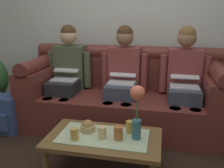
# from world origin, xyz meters

# --- Properties ---
(back_wall_patterned) EXTENTS (6.00, 0.12, 2.90)m
(back_wall_patterned) POSITION_xyz_m (0.00, 1.70, 1.45)
(back_wall_patterned) COLOR silver
(back_wall_patterned) RESTS_ON ground_plane
(couch) EXTENTS (2.36, 0.88, 0.96)m
(couch) POSITION_xyz_m (0.00, 1.17, 0.37)
(couch) COLOR maroon
(couch) RESTS_ON ground_plane
(person_left) EXTENTS (0.56, 0.67, 1.22)m
(person_left) POSITION_xyz_m (-0.71, 1.17, 0.66)
(person_left) COLOR #232326
(person_left) RESTS_ON ground_plane
(person_middle) EXTENTS (0.56, 0.67, 1.22)m
(person_middle) POSITION_xyz_m (0.00, 1.17, 0.66)
(person_middle) COLOR #383D4C
(person_middle) RESTS_ON ground_plane
(person_right) EXTENTS (0.56, 0.67, 1.22)m
(person_right) POSITION_xyz_m (0.71, 1.17, 0.66)
(person_right) COLOR #383D4C
(person_right) RESTS_ON ground_plane
(coffee_table) EXTENTS (0.97, 0.56, 0.35)m
(coffee_table) POSITION_xyz_m (0.00, 0.19, 0.30)
(coffee_table) COLOR brown
(coffee_table) RESTS_ON ground_plane
(flower_vase) EXTENTS (0.12, 0.12, 0.46)m
(flower_vase) POSITION_xyz_m (0.28, 0.20, 0.64)
(flower_vase) COLOR #336672
(flower_vase) RESTS_ON coffee_table
(snack_bowl) EXTENTS (0.13, 0.13, 0.11)m
(snack_bowl) POSITION_xyz_m (-0.16, 0.24, 0.39)
(snack_bowl) COLOR tan
(snack_bowl) RESTS_ON coffee_table
(cup_near_left) EXTENTS (0.07, 0.07, 0.10)m
(cup_near_left) POSITION_xyz_m (-0.00, 0.15, 0.40)
(cup_near_left) COLOR #DBB77A
(cup_near_left) RESTS_ON coffee_table
(cup_near_right) EXTENTS (0.07, 0.07, 0.11)m
(cup_near_right) POSITION_xyz_m (0.14, 0.15, 0.41)
(cup_near_right) COLOR #B26633
(cup_near_right) RESTS_ON coffee_table
(cup_far_center) EXTENTS (0.07, 0.07, 0.10)m
(cup_far_center) POSITION_xyz_m (-0.22, 0.08, 0.40)
(cup_far_center) COLOR gold
(cup_far_center) RESTS_ON coffee_table
(cup_far_left) EXTENTS (0.06, 0.06, 0.11)m
(cup_far_left) POSITION_xyz_m (0.21, 0.29, 0.41)
(cup_far_left) COLOR gold
(cup_far_left) RESTS_ON coffee_table
(backpack_left) EXTENTS (0.33, 0.28, 0.44)m
(backpack_left) POSITION_xyz_m (-1.31, 0.70, 0.22)
(backpack_left) COLOR #33477A
(backpack_left) RESTS_ON ground_plane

